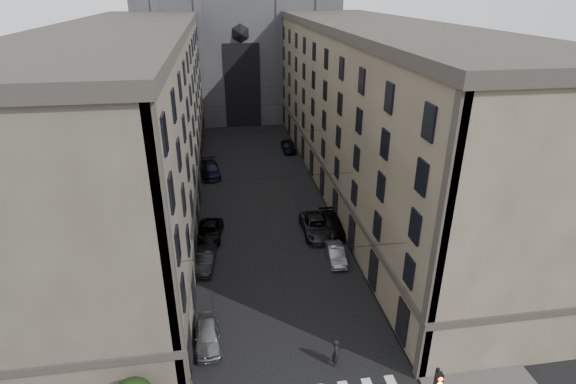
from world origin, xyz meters
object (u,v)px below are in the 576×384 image
car_left_midfar (210,232)px  car_right_midnear (316,226)px  car_left_far (210,170)px  car_right_midfar (332,225)px  pedestrian (336,353)px  gothic_tower (236,15)px  car_right_far (288,146)px  car_left_near (207,335)px  car_left_midnear (205,260)px  car_right_near (336,254)px

car_left_midfar → car_right_midnear: car_right_midnear is taller
car_left_far → car_right_midfar: car_left_far is taller
car_left_far → pedestrian: pedestrian is taller
gothic_tower → car_right_far: (5.63, -25.30, -17.02)m
pedestrian → car_right_midfar: bearing=7.0°
car_left_near → car_left_far: 30.57m
car_left_midnear → car_right_midfar: size_ratio=0.83×
car_left_near → car_right_far: 40.17m
car_left_midfar → pedestrian: pedestrian is taller
car_left_far → car_right_near: bearing=-68.8°
gothic_tower → pedestrian: bearing=-88.1°
car_right_midfar → car_right_far: car_right_far is taller
car_right_midfar → pedestrian: bearing=-101.8°
car_left_near → car_right_midfar: car_right_midfar is taller
pedestrian → car_right_far: bearing=15.5°
car_left_midfar → car_right_midfar: size_ratio=0.96×
car_left_midfar → car_right_near: car_left_midfar is taller
car_right_near → pedestrian: size_ratio=2.01×
car_left_near → car_right_midnear: 17.23m
car_right_midnear → gothic_tower: bearing=95.8°
car_left_midnear → car_right_midfar: car_right_midfar is taller
car_left_midnear → car_right_midfar: (12.40, 4.42, 0.05)m
car_left_near → car_right_midnear: car_right_midnear is taller
gothic_tower → car_right_near: bearing=-84.6°
gothic_tower → car_right_far: bearing=-77.5°
car_left_near → pedestrian: bearing=-24.1°
car_right_near → car_left_midfar: bearing=156.5°
car_left_far → pedestrian: 34.69m
car_left_midnear → car_right_near: size_ratio=1.08×
car_right_far → car_right_midnear: bearing=-93.0°
car_left_midfar → car_right_midfar: bearing=3.8°
car_right_midfar → gothic_tower: bearing=98.5°
car_left_midnear → car_left_midfar: 5.01m
car_left_midnear → pedestrian: pedestrian is taller
gothic_tower → car_right_far: 31.01m
car_left_midfar → car_left_far: bearing=96.3°
gothic_tower → car_left_midnear: 57.34m
gothic_tower → car_left_midfar: (-5.86, -49.38, -17.10)m
car_right_midnear → car_right_midfar: 1.66m
car_left_far → pedestrian: (8.00, -33.75, 0.19)m
car_right_far → pedestrian: size_ratio=2.30×
gothic_tower → car_right_midfar: (6.20, -49.96, -17.04)m
car_left_midnear → car_left_midfar: car_left_midnear is taller
car_right_far → pedestrian: bearing=-95.2°
car_left_near → car_right_midfar: size_ratio=0.83×
car_left_midfar → car_left_far: 16.18m
car_left_midfar → car_right_far: 26.68m
car_left_midfar → car_right_far: (11.48, 24.08, 0.09)m
car_right_near → car_right_midfar: car_right_midfar is taller
car_left_midfar → pedestrian: bearing=-58.8°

